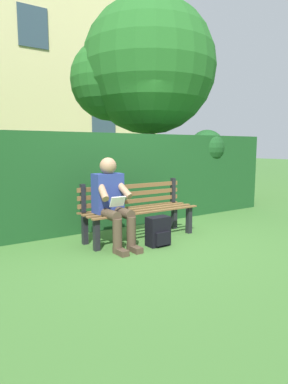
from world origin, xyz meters
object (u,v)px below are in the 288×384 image
(person_seated, at_px, (112,200))
(backpack, at_px, (158,232))
(park_bench, at_px, (137,208))
(tree, at_px, (142,70))

(person_seated, xyz_separation_m, backpack, (-0.49, 0.33, -0.42))
(park_bench, bearing_deg, backpack, 89.59)
(park_bench, xyz_separation_m, person_seated, (0.50, 0.17, 0.19))
(park_bench, xyz_separation_m, tree, (-1.69, -2.37, 2.54))
(park_bench, height_order, tree, tree)
(backpack, bearing_deg, person_seated, -33.82)
(park_bench, bearing_deg, tree, -125.47)
(park_bench, distance_m, tree, 3.87)
(park_bench, height_order, backpack, park_bench)
(person_seated, height_order, tree, tree)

